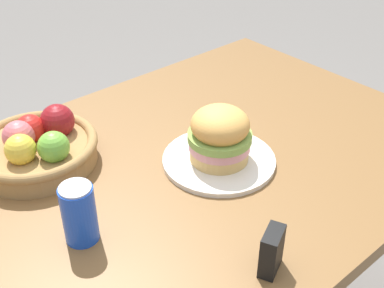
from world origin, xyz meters
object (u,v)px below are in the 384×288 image
(napkin_holder, at_px, (272,251))
(plate, at_px, (219,160))
(soda_can, at_px, (79,213))
(fruit_basket, at_px, (37,147))
(sandwich, at_px, (220,135))

(napkin_holder, bearing_deg, plate, 37.70)
(plate, distance_m, soda_can, 0.38)
(fruit_basket, distance_m, napkin_holder, 0.60)
(fruit_basket, bearing_deg, plate, -41.11)
(fruit_basket, bearing_deg, sandwich, -41.11)
(plate, bearing_deg, soda_can, -178.82)
(plate, distance_m, sandwich, 0.07)
(sandwich, bearing_deg, fruit_basket, 138.89)
(plate, relative_size, soda_can, 2.12)
(sandwich, relative_size, soda_can, 1.18)
(soda_can, relative_size, napkin_holder, 1.40)
(sandwich, relative_size, napkin_holder, 1.66)
(soda_can, xyz_separation_m, napkin_holder, (0.22, -0.29, -0.02))
(plate, height_order, soda_can, soda_can)
(plate, bearing_deg, fruit_basket, 138.89)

